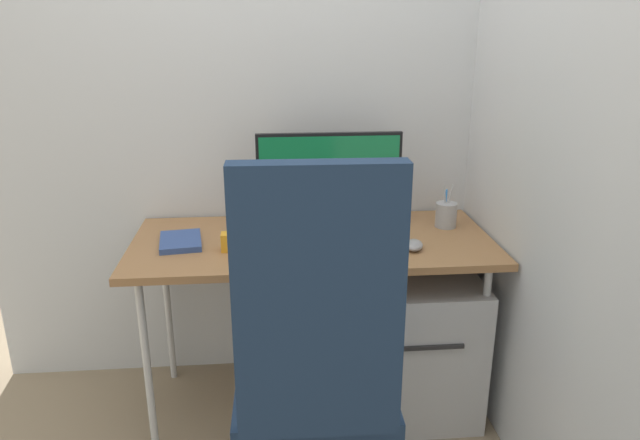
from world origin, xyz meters
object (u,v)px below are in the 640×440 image
Objects in this scene: monitor at (329,173)px; pen_holder at (446,215)px; office_chair at (316,356)px; notebook at (181,241)px; mouse at (414,245)px; keyboard at (309,251)px; desk_clamp_accessory at (229,242)px; filing_cabinet at (415,341)px.

monitor is 0.52m from pen_holder.
monitor is at bearing 81.30° from office_chair.
office_chair is at bearing -61.27° from notebook.
monitor reaches higher than mouse.
monitor is 1.28× the size of keyboard.
desk_clamp_accessory is (-0.30, 0.06, 0.02)m from keyboard.
monitor is at bearing 28.34° from desk_clamp_accessory.
filing_cabinet is 0.65m from keyboard.
monitor is 0.45m from mouse.
filing_cabinet is at bearing -134.31° from pen_holder.
mouse is at bearing 0.88° from keyboard.
office_chair is 12.42× the size of mouse.
notebook is at bearing -174.25° from pen_holder.
keyboard is at bearing -157.06° from pen_holder.
office_chair reaches higher than monitor.
filing_cabinet is at bearing 3.54° from desk_clamp_accessory.
keyboard is at bearing -11.15° from desk_clamp_accessory.
pen_holder is (0.60, 0.74, 0.18)m from office_chair.
mouse reaches higher than filing_cabinet.
keyboard is 6.71× the size of desk_clamp_accessory.
keyboard is 0.30m from desk_clamp_accessory.
monitor is 2.79× the size of notebook.
mouse reaches higher than notebook.
office_chair is at bearing -63.05° from desk_clamp_accessory.
office_chair reaches higher than keyboard.
monitor reaches higher than keyboard.
desk_clamp_accessory is at bearing -176.46° from filing_cabinet.
notebook is (-0.47, 0.63, 0.14)m from office_chair.
notebook is at bearing -167.27° from monitor.
notebook reaches higher than filing_cabinet.
keyboard is at bearing -166.85° from filing_cabinet.
office_chair is 0.80m from notebook.
desk_clamp_accessory is (0.19, -0.08, 0.02)m from notebook.
monitor is 8.61× the size of desk_clamp_accessory.
filing_cabinet is 0.89m from desk_clamp_accessory.
monitor is 0.64m from notebook.
monitor is at bearing 177.09° from pen_holder.
pen_holder is (0.59, 0.25, 0.04)m from keyboard.
office_chair is 2.06× the size of filing_cabinet.
notebook is (-0.59, -0.13, -0.22)m from monitor.
office_chair is 0.51m from keyboard.
monitor reaches higher than pen_holder.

